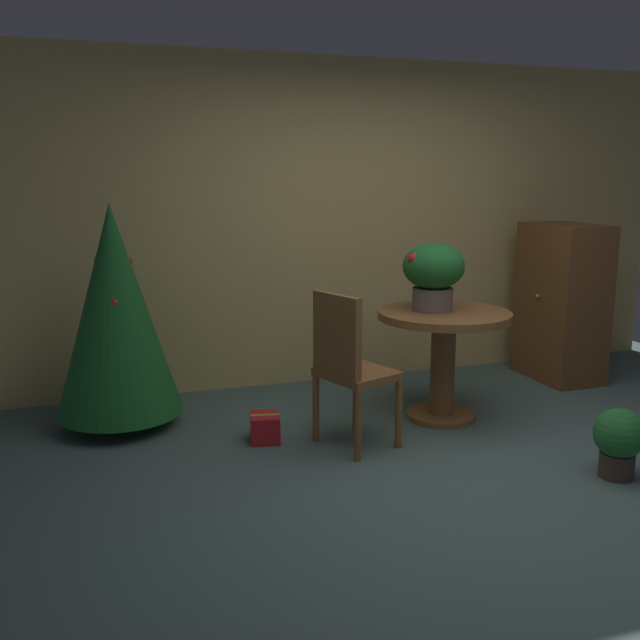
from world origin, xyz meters
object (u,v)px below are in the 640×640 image
(flower_vase, at_px, (433,272))
(wooden_cabinet, at_px, (561,302))
(gift_box_red, at_px, (265,428))
(holiday_tree, at_px, (115,311))
(potted_plant, at_px, (619,439))
(round_dining_table, at_px, (443,342))
(wooden_chair_left_near, at_px, (348,362))

(flower_vase, distance_m, wooden_cabinet, 1.63)
(gift_box_red, xyz_separation_m, wooden_cabinet, (2.70, 0.64, 0.56))
(holiday_tree, relative_size, potted_plant, 3.75)
(round_dining_table, xyz_separation_m, holiday_tree, (-2.16, 0.54, 0.25))
(flower_vase, relative_size, gift_box_red, 1.94)
(round_dining_table, relative_size, flower_vase, 1.97)
(flower_vase, relative_size, holiday_tree, 0.31)
(wooden_chair_left_near, bearing_deg, round_dining_table, 20.00)
(wooden_chair_left_near, relative_size, holiday_tree, 0.65)
(holiday_tree, xyz_separation_m, potted_plant, (2.63, -1.74, -0.58))
(potted_plant, bearing_deg, wooden_chair_left_near, 145.21)
(flower_vase, height_order, potted_plant, flower_vase)
(wooden_cabinet, bearing_deg, potted_plant, -117.44)
(wooden_cabinet, xyz_separation_m, potted_plant, (-0.94, -1.80, -0.42))
(flower_vase, relative_size, wooden_cabinet, 0.36)
(wooden_chair_left_near, distance_m, wooden_cabinet, 2.41)
(gift_box_red, distance_m, potted_plant, 2.12)
(flower_vase, relative_size, wooden_chair_left_near, 0.47)
(round_dining_table, xyz_separation_m, gift_box_red, (-1.29, -0.03, -0.47))
(wooden_chair_left_near, xyz_separation_m, holiday_tree, (-1.34, 0.84, 0.25))
(flower_vase, relative_size, potted_plant, 1.15)
(wooden_cabinet, distance_m, potted_plant, 2.08)
(wooden_chair_left_near, height_order, wooden_cabinet, wooden_cabinet)
(wooden_chair_left_near, distance_m, potted_plant, 1.61)
(flower_vase, height_order, wooden_cabinet, wooden_cabinet)
(flower_vase, height_order, gift_box_red, flower_vase)
(gift_box_red, distance_m, wooden_cabinet, 2.83)
(holiday_tree, distance_m, potted_plant, 3.21)
(round_dining_table, distance_m, potted_plant, 1.33)
(flower_vase, bearing_deg, wooden_cabinet, 20.23)
(round_dining_table, bearing_deg, gift_box_red, -178.57)
(wooden_chair_left_near, bearing_deg, potted_plant, -34.79)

